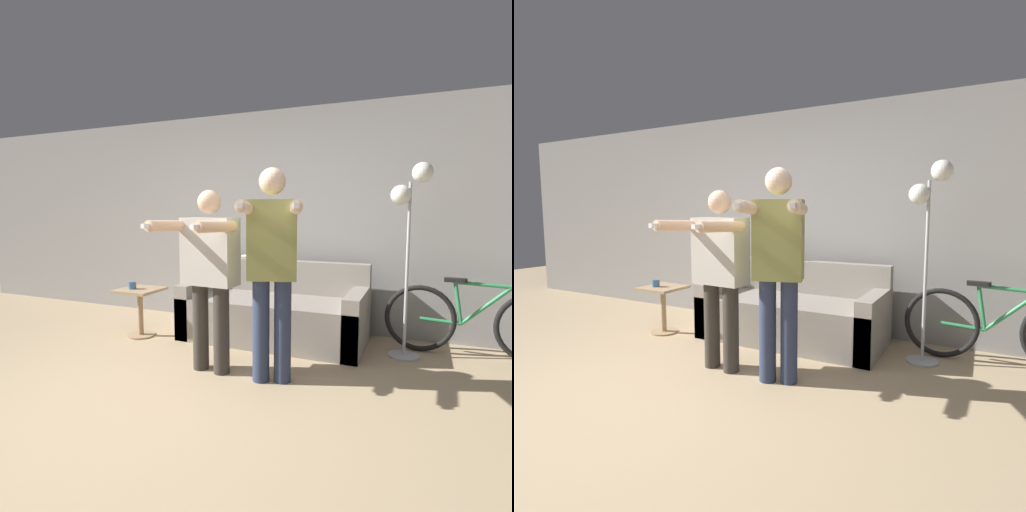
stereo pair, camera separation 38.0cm
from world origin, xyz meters
TOP-DOWN VIEW (x-y plane):
  - ground_plane at (0.00, 0.00)m, footprint 16.00×16.00m
  - wall_back at (0.00, 2.43)m, footprint 10.00×0.05m
  - couch at (0.25, 1.86)m, footprint 1.96×0.88m
  - person_left at (0.05, 0.79)m, footprint 0.59×0.71m
  - person_right at (0.62, 0.79)m, footprint 0.59×0.76m
  - cat at (-0.03, 2.19)m, footprint 0.46×0.15m
  - floor_lamp at (1.61, 1.82)m, footprint 0.37×0.29m
  - side_table at (-1.18, 1.38)m, footprint 0.45×0.45m
  - cup at (-1.24, 1.34)m, footprint 0.09×0.09m
  - bicycle at (2.22, 2.05)m, footprint 1.65×0.07m

SIDE VIEW (x-z plane):
  - ground_plane at x=0.00m, z-range 0.00..0.00m
  - couch at x=0.25m, z-range -0.14..0.70m
  - bicycle at x=2.22m, z-range -0.03..0.73m
  - side_table at x=-1.18m, z-range 0.12..0.66m
  - cup at x=-1.24m, z-range 0.54..0.62m
  - cat at x=-0.03m, z-range 0.83..1.00m
  - person_left at x=0.05m, z-range 0.13..1.71m
  - person_right at x=0.62m, z-range 0.13..1.87m
  - wall_back at x=0.00m, z-range 0.00..2.60m
  - floor_lamp at x=1.61m, z-range 0.49..2.33m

